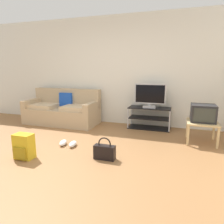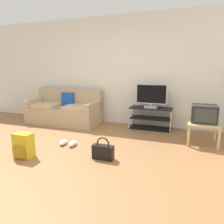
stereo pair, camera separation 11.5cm
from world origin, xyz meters
name	(u,v)px [view 1 (the left image)]	position (x,y,z in m)	size (l,w,h in m)	color
ground_plane	(73,160)	(0.00, 0.00, -0.01)	(9.00, 9.80, 0.02)	olive
wall_back	(118,71)	(0.00, 2.45, 1.35)	(9.00, 0.10, 2.70)	silver
couch	(63,111)	(-1.35, 1.95, 0.33)	(1.89, 0.84, 0.89)	tan
tv_stand	(149,118)	(0.88, 2.15, 0.26)	(0.99, 0.43, 0.51)	black
flat_tv	(150,96)	(0.88, 2.13, 0.79)	(0.73, 0.22, 0.56)	#B2B2B7
side_table	(202,125)	(1.98, 1.47, 0.36)	(0.56, 0.56, 0.42)	tan
crt_tv	(203,113)	(1.98, 1.49, 0.58)	(0.44, 0.39, 0.33)	#232326
backpack	(24,147)	(-0.76, -0.19, 0.20)	(0.30, 0.26, 0.40)	gold
handbag	(105,152)	(0.47, 0.18, 0.12)	(0.34, 0.13, 0.36)	black
sneakers_pair	(68,143)	(-0.38, 0.51, 0.04)	(0.37, 0.28, 0.09)	white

